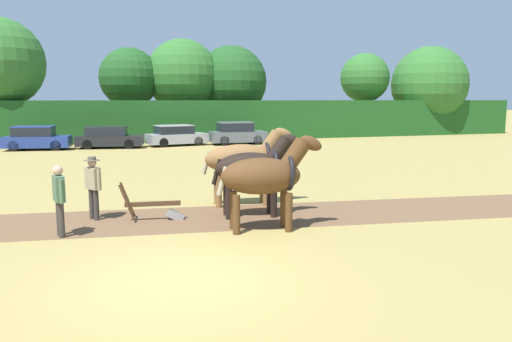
{
  "coord_description": "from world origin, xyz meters",
  "views": [
    {
      "loc": [
        -1.34,
        -8.58,
        3.19
      ],
      "look_at": [
        3.15,
        5.26,
        1.1
      ],
      "focal_mm": 35.0,
      "sensor_mm": 36.0,
      "label": 1
    }
  ],
  "objects": [
    {
      "name": "ground_plane",
      "position": [
        0.0,
        0.0,
        0.0
      ],
      "size": [
        240.0,
        240.0,
        0.0
      ],
      "primitive_type": "plane",
      "color": "#998447"
    },
    {
      "name": "plowed_furrow_strip",
      "position": [
        -1.28,
        4.76,
        0.0
      ],
      "size": [
        26.59,
        6.24,
        0.01
      ],
      "primitive_type": "cube",
      "rotation": [
        0.0,
        0.0,
        -0.13
      ],
      "color": "brown",
      "rests_on": "ground"
    },
    {
      "name": "hedgerow",
      "position": [
        0.0,
        29.83,
        1.56
      ],
      "size": [
        71.44,
        1.45,
        3.12
      ],
      "primitive_type": "cube",
      "color": "#1E511E",
      "rests_on": "ground"
    },
    {
      "name": "tree_center_left",
      "position": [
        1.57,
        33.89,
        4.94
      ],
      "size": [
        4.85,
        4.85,
        7.38
      ],
      "color": "#423323",
      "rests_on": "ground"
    },
    {
      "name": "tree_center",
      "position": [
        5.92,
        33.85,
        5.16
      ],
      "size": [
        6.11,
        6.11,
        8.22
      ],
      "color": "brown",
      "rests_on": "ground"
    },
    {
      "name": "tree_center_right",
      "position": [
        10.2,
        33.95,
        4.73
      ],
      "size": [
        6.16,
        6.16,
        7.82
      ],
      "color": "brown",
      "rests_on": "ground"
    },
    {
      "name": "tree_right",
      "position": [
        22.55,
        32.64,
        5.13
      ],
      "size": [
        4.47,
        4.47,
        7.4
      ],
      "color": "#4C3823",
      "rests_on": "ground"
    },
    {
      "name": "tree_far_right",
      "position": [
        28.63,
        31.32,
        4.59
      ],
      "size": [
        7.0,
        7.0,
        8.1
      ],
      "color": "#4C3823",
      "rests_on": "ground"
    },
    {
      "name": "draft_horse_lead_left",
      "position": [
        2.57,
        2.74,
        1.36
      ],
      "size": [
        2.67,
        1.18,
        2.4
      ],
      "rotation": [
        0.0,
        0.0,
        -0.13
      ],
      "color": "#513319",
      "rests_on": "ground"
    },
    {
      "name": "draft_horse_lead_right",
      "position": [
        2.76,
        4.25,
        1.34
      ],
      "size": [
        2.58,
        1.12,
        2.34
      ],
      "rotation": [
        0.0,
        0.0,
        -0.13
      ],
      "color": "black",
      "rests_on": "ground"
    },
    {
      "name": "draft_horse_trail_left",
      "position": [
        2.95,
        5.76,
        1.41
      ],
      "size": [
        2.85,
        1.21,
        2.42
      ],
      "rotation": [
        0.0,
        0.0,
        -0.13
      ],
      "color": "brown",
      "rests_on": "ground"
    },
    {
      "name": "plow",
      "position": [
        0.18,
        4.58,
        0.32
      ],
      "size": [
        1.71,
        0.54,
        1.13
      ],
      "rotation": [
        0.0,
        0.0,
        -0.13
      ],
      "color": "#4C331E",
      "rests_on": "ground"
    },
    {
      "name": "farmer_at_plow",
      "position": [
        -1.44,
        5.17,
        0.99
      ],
      "size": [
        0.43,
        0.58,
        1.7
      ],
      "rotation": [
        0.0,
        0.0,
        0.55
      ],
      "color": "#38332D",
      "rests_on": "ground"
    },
    {
      "name": "farmer_beside_team",
      "position": [
        3.34,
        7.95,
        0.91
      ],
      "size": [
        0.4,
        0.59,
        1.59
      ],
      "rotation": [
        0.0,
        0.0,
        0.4
      ],
      "color": "#28334C",
      "rests_on": "ground"
    },
    {
      "name": "farmer_onlooker_left",
      "position": [
        -2.19,
        3.66,
        0.98
      ],
      "size": [
        0.31,
        0.66,
        1.68
      ],
      "rotation": [
        0.0,
        0.0,
        0.24
      ],
      "color": "#38332D",
      "rests_on": "ground"
    },
    {
      "name": "parked_car_far_left",
      "position": [
        -4.88,
        25.86,
        0.73
      ],
      "size": [
        4.17,
        2.24,
        1.52
      ],
      "rotation": [
        0.0,
        0.0,
        -0.13
      ],
      "color": "navy",
      "rests_on": "ground"
    },
    {
      "name": "parked_car_left",
      "position": [
        -0.44,
        25.76,
        0.69
      ],
      "size": [
        4.46,
        2.51,
        1.42
      ],
      "rotation": [
        0.0,
        0.0,
        -0.18
      ],
      "color": "black",
      "rests_on": "ground"
    },
    {
      "name": "parked_car_center_left",
      "position": [
        4.05,
        26.09,
        0.69
      ],
      "size": [
        4.33,
        2.56,
        1.43
      ],
      "rotation": [
        0.0,
        0.0,
        0.2
      ],
      "color": "#9E9EA8",
      "rests_on": "ground"
    },
    {
      "name": "parked_car_center",
      "position": [
        8.39,
        25.85,
        0.76
      ],
      "size": [
        3.94,
        1.87,
        1.59
      ],
      "rotation": [
        0.0,
        0.0,
        -0.01
      ],
      "color": "#565B66",
      "rests_on": "ground"
    }
  ]
}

